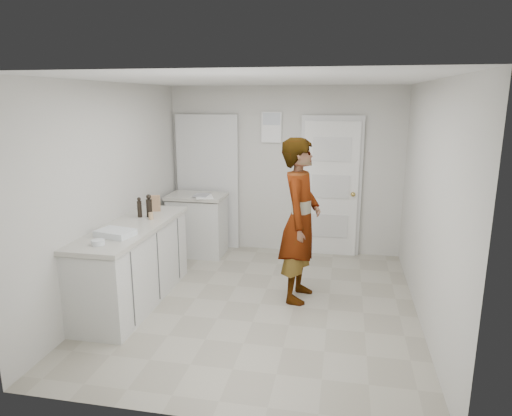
% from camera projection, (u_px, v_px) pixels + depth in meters
% --- Properties ---
extents(ground, '(4.00, 4.00, 0.00)m').
position_uv_depth(ground, '(260.00, 304.00, 5.28)').
color(ground, gray).
rests_on(ground, ground).
extents(room_shell, '(4.00, 4.00, 4.00)m').
position_uv_depth(room_shell, '(272.00, 186.00, 6.93)').
color(room_shell, beige).
rests_on(room_shell, ground).
extents(main_counter, '(0.64, 1.96, 0.93)m').
position_uv_depth(main_counter, '(134.00, 267.00, 5.26)').
color(main_counter, silver).
rests_on(main_counter, ground).
extents(side_counter, '(0.84, 0.61, 0.93)m').
position_uv_depth(side_counter, '(198.00, 227.00, 6.89)').
color(side_counter, silver).
rests_on(side_counter, ground).
extents(person, '(0.54, 0.74, 1.90)m').
position_uv_depth(person, '(300.00, 221.00, 5.24)').
color(person, silver).
rests_on(person, ground).
extents(cake_mix_box, '(0.14, 0.10, 0.20)m').
position_uv_depth(cake_mix_box, '(155.00, 203.00, 5.76)').
color(cake_mix_box, '#8C6746').
rests_on(cake_mix_box, main_counter).
extents(spice_jar, '(0.05, 0.05, 0.08)m').
position_uv_depth(spice_jar, '(151.00, 216.00, 5.38)').
color(spice_jar, tan).
rests_on(spice_jar, main_counter).
extents(oil_cruet_a, '(0.07, 0.07, 0.28)m').
position_uv_depth(oil_cruet_a, '(149.00, 206.00, 5.48)').
color(oil_cruet_a, black).
rests_on(oil_cruet_a, main_counter).
extents(oil_cruet_b, '(0.05, 0.05, 0.25)m').
position_uv_depth(oil_cruet_b, '(139.00, 208.00, 5.46)').
color(oil_cruet_b, black).
rests_on(oil_cruet_b, main_counter).
extents(baking_dish, '(0.41, 0.33, 0.06)m').
position_uv_depth(baking_dish, '(115.00, 233.00, 4.73)').
color(baking_dish, silver).
rests_on(baking_dish, main_counter).
extents(egg_bowl, '(0.13, 0.13, 0.05)m').
position_uv_depth(egg_bowl, '(98.00, 242.00, 4.45)').
color(egg_bowl, silver).
rests_on(egg_bowl, main_counter).
extents(papers, '(0.34, 0.38, 0.01)m').
position_uv_depth(papers, '(204.00, 197.00, 6.60)').
color(papers, white).
rests_on(papers, side_counter).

